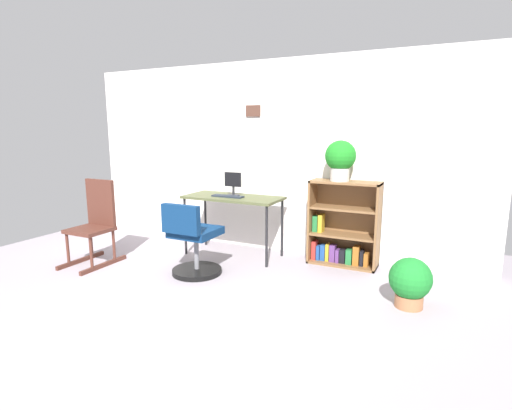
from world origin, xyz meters
TOP-DOWN VIEW (x-y plane):
  - ground_plane at (0.00, 0.00)m, footprint 6.24×6.24m
  - wall_back at (-0.00, 2.15)m, footprint 5.20×0.12m
  - desk at (-0.23, 1.68)m, footprint 1.16×0.52m
  - monitor at (-0.26, 1.74)m, footprint 0.22×0.15m
  - keyboard at (-0.26, 1.61)m, footprint 0.39×0.11m
  - office_chair at (-0.27, 0.90)m, footprint 0.52×0.55m
  - rocking_chair at (-1.49, 0.76)m, footprint 0.42×0.64m
  - bookshelf_low at (1.03, 1.96)m, footprint 0.76×0.30m
  - potted_plant_on_shelf at (0.98, 1.90)m, footprint 0.33×0.33m
  - potted_plant_floor at (1.83, 1.08)m, footprint 0.36×0.36m

SIDE VIEW (x-z plane):
  - ground_plane at x=0.00m, z-range 0.00..0.00m
  - potted_plant_floor at x=1.83m, z-range 0.02..0.45m
  - office_chair at x=-0.27m, z-range -0.05..0.73m
  - bookshelf_low at x=1.03m, z-range -0.06..0.89m
  - rocking_chair at x=-1.49m, z-range 0.00..0.95m
  - desk at x=-0.23m, z-range 0.30..1.02m
  - keyboard at x=-0.26m, z-range 0.72..0.74m
  - monitor at x=-0.26m, z-range 0.73..1.00m
  - wall_back at x=0.00m, z-range 0.00..2.32m
  - potted_plant_on_shelf at x=0.98m, z-range 0.97..1.41m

